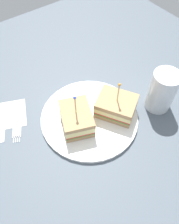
{
  "coord_description": "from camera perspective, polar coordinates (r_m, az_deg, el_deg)",
  "views": [
    {
      "loc": [
        -20.17,
        -27.38,
        50.52
      ],
      "look_at": [
        0.0,
        0.0,
        3.03
      ],
      "focal_mm": 35.44,
      "sensor_mm": 36.0,
      "label": 1
    }
  ],
  "objects": [
    {
      "name": "knife",
      "position": [
        0.64,
        -21.6,
        -3.05
      ],
      "size": [
        6.42,
        11.62,
        0.35
      ],
      "color": "silver",
      "rests_on": "ground_plane"
    },
    {
      "name": "ground_plane",
      "position": [
        0.62,
        0.0,
        -2.18
      ],
      "size": [
        116.37,
        116.37,
        2.0
      ],
      "primitive_type": "cube",
      "color": "#4C5660"
    },
    {
      "name": "sandwich_half_back",
      "position": [
        0.59,
        6.89,
        1.57
      ],
      "size": [
        12.04,
        12.67,
        11.21
      ],
      "color": "tan",
      "rests_on": "plate"
    },
    {
      "name": "drink_glass",
      "position": [
        0.63,
        17.99,
        4.67
      ],
      "size": [
        7.19,
        7.19,
        11.88
      ],
      "color": "silver",
      "rests_on": "ground_plane"
    },
    {
      "name": "fork",
      "position": [
        0.62,
        -18.18,
        -3.41
      ],
      "size": [
        7.17,
        12.16,
        0.35
      ],
      "color": "silver",
      "rests_on": "ground_plane"
    },
    {
      "name": "plate",
      "position": [
        0.6,
        0.0,
        -1.39
      ],
      "size": [
        26.38,
        26.38,
        1.03
      ],
      "primitive_type": "cylinder",
      "color": "white",
      "rests_on": "ground_plane"
    },
    {
      "name": "napkin",
      "position": [
        0.65,
        -19.74,
        -0.55
      ],
      "size": [
        11.53,
        12.02,
        0.15
      ],
      "primitive_type": "cube",
      "rotation": [
        0.0,
        0.0,
        10.59
      ],
      "color": "beige",
      "rests_on": "ground_plane"
    },
    {
      "name": "sandwich_half_front",
      "position": [
        0.56,
        -3.13,
        -1.91
      ],
      "size": [
        10.64,
        12.01,
        11.28
      ],
      "color": "tan",
      "rests_on": "plate"
    }
  ]
}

